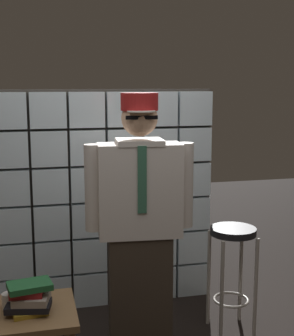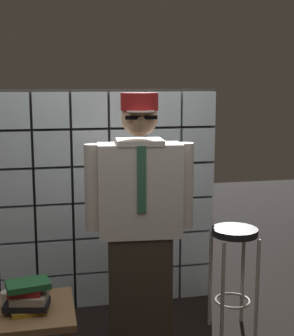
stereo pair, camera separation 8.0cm
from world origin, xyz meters
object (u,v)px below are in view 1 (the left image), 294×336
(bar_stool, at_px, (232,255))
(book_stack, at_px, (29,298))
(coffee_mug, at_px, (10,301))
(side_table, at_px, (31,323))
(standing_person, at_px, (140,225))

(bar_stool, relative_size, book_stack, 2.91)
(book_stack, xyz_separation_m, coffee_mug, (-0.11, 0.07, -0.04))
(coffee_mug, bearing_deg, side_table, -21.30)
(side_table, height_order, coffee_mug, coffee_mug)
(book_stack, distance_m, coffee_mug, 0.14)
(side_table, bearing_deg, bar_stool, 18.97)
(bar_stool, relative_size, coffee_mug, 6.41)
(book_stack, bearing_deg, bar_stool, 19.84)
(book_stack, relative_size, coffee_mug, 2.20)
(standing_person, bearing_deg, bar_stool, 19.16)
(standing_person, bearing_deg, side_table, -150.91)
(coffee_mug, bearing_deg, bar_stool, 16.24)
(standing_person, height_order, bar_stool, standing_person)
(side_table, xyz_separation_m, book_stack, (-0.00, -0.03, 0.16))
(standing_person, height_order, side_table, standing_person)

